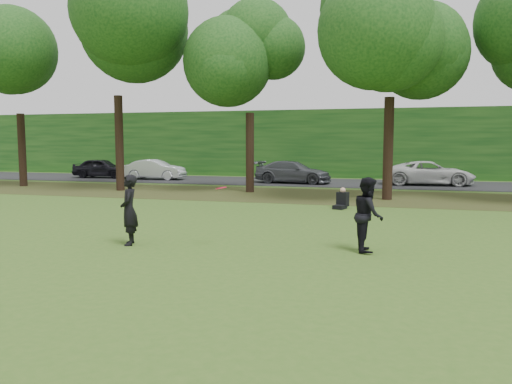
% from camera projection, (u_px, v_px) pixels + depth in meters
% --- Properties ---
extents(ground, '(120.00, 120.00, 0.00)m').
position_uv_depth(ground, '(205.00, 251.00, 12.06)').
color(ground, '#385D1D').
rests_on(ground, ground).
extents(leaf_litter, '(60.00, 7.00, 0.01)m').
position_uv_depth(leaf_litter, '(303.00, 195.00, 24.49)').
color(leaf_litter, '#473719').
rests_on(leaf_litter, ground).
extents(street, '(70.00, 7.00, 0.02)m').
position_uv_depth(street, '(326.00, 183.00, 32.15)').
color(street, black).
rests_on(street, ground).
extents(far_hedge, '(70.00, 3.00, 5.00)m').
position_uv_depth(far_hedge, '(337.00, 144.00, 37.64)').
color(far_hedge, '#113E14').
rests_on(far_hedge, ground).
extents(player_left, '(0.67, 0.77, 1.79)m').
position_uv_depth(player_left, '(129.00, 210.00, 12.68)').
color(player_left, black).
rests_on(player_left, ground).
extents(player_right, '(0.79, 0.95, 1.79)m').
position_uv_depth(player_right, '(368.00, 214.00, 11.91)').
color(player_right, black).
rests_on(player_right, ground).
extents(parked_cars, '(37.87, 3.41, 1.45)m').
position_uv_depth(parked_cars, '(310.00, 172.00, 31.91)').
color(parked_cars, black).
rests_on(parked_cars, street).
extents(frisbee, '(0.27, 0.27, 0.10)m').
position_uv_depth(frisbee, '(221.00, 188.00, 12.26)').
color(frisbee, '#EE1442').
rests_on(frisbee, ground).
extents(seated_person, '(0.61, 0.82, 0.83)m').
position_uv_depth(seated_person, '(342.00, 201.00, 19.69)').
color(seated_person, black).
rests_on(seated_person, ground).
extents(tree_line, '(55.30, 7.90, 12.31)m').
position_uv_depth(tree_line, '(297.00, 32.00, 23.74)').
color(tree_line, black).
rests_on(tree_line, ground).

